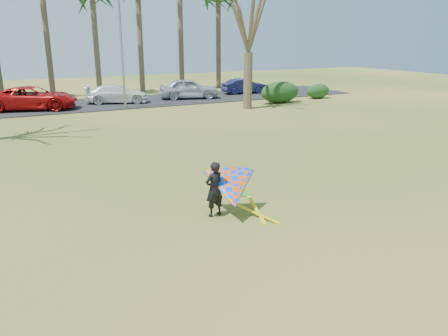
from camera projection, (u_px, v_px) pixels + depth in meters
name	position (u px, v px, depth m)	size (l,w,h in m)	color
ground	(256.00, 224.00, 12.30)	(100.00, 100.00, 0.00)	#2F5813
parking_strip	(90.00, 105.00, 33.66)	(46.00, 7.00, 0.06)	black
bare_tree_right	(249.00, 14.00, 30.10)	(6.27, 6.27, 9.21)	brown
streetlight	(124.00, 45.00, 30.75)	(2.28, 0.18, 8.00)	gray
hedge_near	(280.00, 92.00, 34.51)	(3.38, 1.53, 1.69)	#153814
hedge_far	(318.00, 91.00, 37.08)	(2.25, 1.06, 1.25)	#163D16
car_2	(33.00, 98.00, 30.94)	(2.73, 5.93, 1.65)	#A90D0E
car_3	(117.00, 94.00, 34.17)	(1.96, 4.82, 1.40)	white
car_4	(189.00, 88.00, 36.55)	(1.98, 4.93, 1.68)	#A8ADB6
car_5	(244.00, 86.00, 39.94)	(1.41, 4.06, 1.34)	#171845
kite_flyer	(230.00, 189.00, 12.59)	(2.13, 2.39, 2.02)	black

